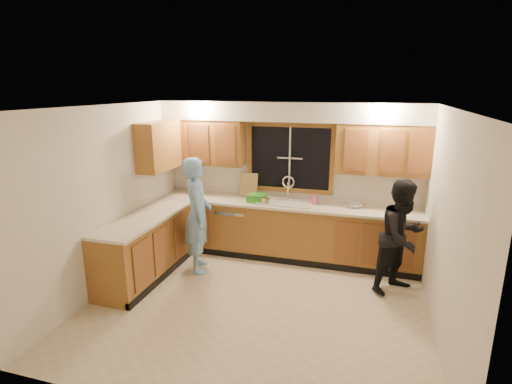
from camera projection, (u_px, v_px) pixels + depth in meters
floor at (257, 305)px, 5.14m from camera, size 4.20×4.20×0.00m
ceiling at (257, 107)px, 4.50m from camera, size 4.20×4.20×0.00m
wall_back at (290, 179)px, 6.58m from camera, size 4.20×0.00×4.20m
wall_left at (109, 199)px, 5.40m from camera, size 0.00×3.80×3.80m
wall_right at (446, 230)px, 4.25m from camera, size 0.00×3.80×3.80m
base_cabinets_back at (285, 231)px, 6.51m from camera, size 4.20×0.60×0.88m
base_cabinets_left at (146, 248)px, 5.85m from camera, size 0.60×1.90×0.88m
countertop_back at (285, 204)px, 6.38m from camera, size 4.20×0.63×0.04m
countertop_left at (145, 218)px, 5.73m from camera, size 0.63×1.90×0.04m
upper_cabinets_left at (205, 142)px, 6.67m from camera, size 1.35×0.33×0.75m
upper_cabinets_right at (383, 149)px, 5.89m from camera, size 1.35×0.33×0.75m
upper_cabinets_return at (159, 146)px, 6.24m from camera, size 0.33×0.90×0.75m
soffit at (289, 112)px, 6.14m from camera, size 4.20×0.35×0.30m
window_frame at (290, 158)px, 6.49m from camera, size 1.44×0.03×1.14m
sink at (285, 206)px, 6.41m from camera, size 0.86×0.52×0.57m
dishwasher at (235, 228)px, 6.74m from camera, size 0.60×0.56×0.82m
stove at (123, 263)px, 5.32m from camera, size 0.58×0.75×0.90m
man at (197, 215)px, 5.94m from camera, size 0.65×0.75×1.75m
woman at (402, 237)px, 5.33m from camera, size 0.95×0.96×1.56m
knife_block at (192, 186)px, 6.99m from camera, size 0.16×0.15×0.24m
cutting_board at (249, 185)px, 6.73m from camera, size 0.30×0.11×0.39m
dish_crate at (257, 198)px, 6.44m from camera, size 0.28×0.27×0.13m
soap_bottle at (315, 199)px, 6.31m from camera, size 0.09×0.09×0.17m
bowl at (355, 206)px, 6.15m from camera, size 0.23×0.23×0.05m
can_left at (264, 201)px, 6.26m from camera, size 0.09×0.09×0.13m
can_right at (268, 202)px, 6.24m from camera, size 0.07×0.07×0.11m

